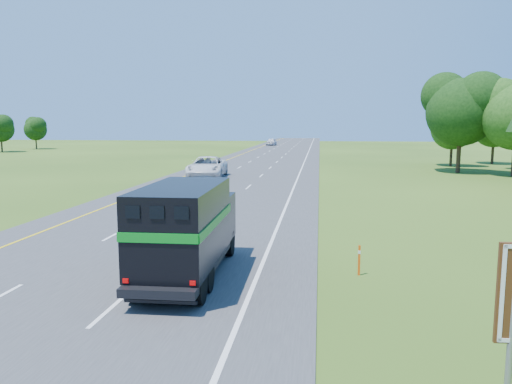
# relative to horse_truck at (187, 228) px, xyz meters

# --- Properties ---
(road) EXTENTS (15.00, 260.00, 0.04)m
(road) POSITION_rel_horse_truck_xyz_m (-3.21, 36.05, -1.70)
(road) COLOR #38383A
(road) RESTS_ON ground
(lane_markings) EXTENTS (11.15, 260.00, 0.01)m
(lane_markings) POSITION_rel_horse_truck_xyz_m (-3.21, 36.05, -1.68)
(lane_markings) COLOR yellow
(lane_markings) RESTS_ON road
(horse_truck) EXTENTS (2.38, 7.16, 3.15)m
(horse_truck) POSITION_rel_horse_truck_xyz_m (0.00, 0.00, 0.00)
(horse_truck) COLOR black
(horse_truck) RESTS_ON road
(white_suv) EXTENTS (3.81, 7.36, 1.98)m
(white_suv) POSITION_rel_horse_truck_xyz_m (-6.33, 30.83, -0.69)
(white_suv) COLOR silver
(white_suv) RESTS_ON road
(far_car) EXTENTS (2.41, 5.15, 1.71)m
(far_car) POSITION_rel_horse_truck_xyz_m (-7.10, 102.81, -0.83)
(far_car) COLOR silver
(far_car) RESTS_ON road
(delineator) EXTENTS (0.09, 0.05, 1.05)m
(delineator) POSITION_rel_horse_truck_xyz_m (5.69, 1.06, -1.16)
(delineator) COLOR #F34B0C
(delineator) RESTS_ON ground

